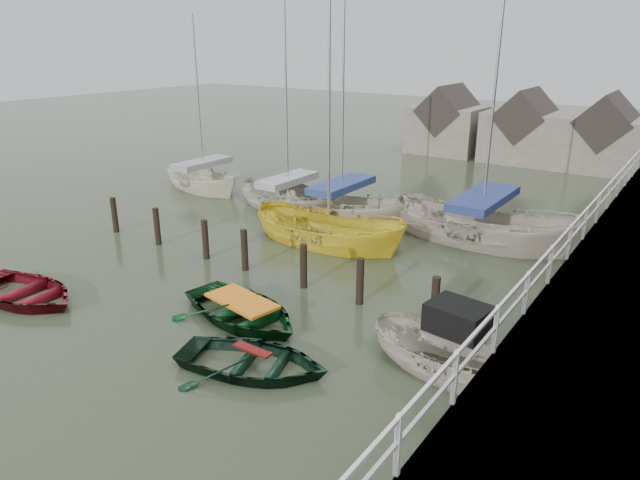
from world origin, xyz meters
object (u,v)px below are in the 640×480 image
Objects in this scene: rowboat_red at (26,300)px; sailboat_c at (328,243)px; sailboat_a at (288,208)px; sailboat_e at (204,188)px; sailboat_d at (480,239)px; rowboat_dkgreen at (253,370)px; motorboat at (451,370)px; sailboat_b at (341,217)px; rowboat_green at (243,320)px.

sailboat_c is (4.53, 9.12, 0.01)m from rowboat_red.
sailboat_a is 5.66m from sailboat_e.
sailboat_a is 0.88× the size of sailboat_d.
motorboat is (3.79, 2.47, 0.10)m from rowboat_dkgreen.
motorboat is at bearing -77.30° from rowboat_red.
sailboat_b is 1.17× the size of sailboat_c.
rowboat_red is 10.19m from sailboat_c.
motorboat reaches higher than rowboat_green.
motorboat is at bearing -129.11° from sailboat_c.
rowboat_red is at bearing 113.65° from motorboat.
sailboat_e is at bearing 31.72° from rowboat_dkgreen.
sailboat_e is (-11.17, 9.44, 0.06)m from rowboat_green.
sailboat_b is (3.28, 11.94, 0.07)m from rowboat_red.
rowboat_dkgreen is at bearing -116.73° from sailboat_e.
sailboat_e is (-16.85, 8.69, -0.04)m from motorboat.
sailboat_d is (9.08, 12.60, 0.06)m from rowboat_red.
sailboat_a is at bearing 41.19° from rowboat_green.
motorboat is at bearing -117.52° from sailboat_a.
rowboat_dkgreen is at bearing 130.22° from motorboat.
rowboat_dkgreen is (7.94, 1.00, 0.00)m from rowboat_red.
sailboat_c reaches higher than rowboat_green.
sailboat_c is (-3.42, 8.13, 0.01)m from rowboat_dkgreen.
sailboat_d is 1.23× the size of sailboat_e.
rowboat_green is 2.55m from rowboat_dkgreen.
sailboat_a is at bearing 92.45° from sailboat_b.
sailboat_b is at bearing -77.69° from sailboat_e.
sailboat_a is (-5.52, 9.09, 0.06)m from rowboat_green.
rowboat_red is 1.09× the size of rowboat_dkgreen.
rowboat_red is 15.53m from sailboat_d.
sailboat_c is at bearing -114.73° from sailboat_a.
sailboat_e reaches higher than rowboat_red.
sailboat_d is at bearing -83.81° from sailboat_b.
sailboat_b is (-4.66, 10.94, 0.07)m from rowboat_dkgreen.
rowboat_red is 8.01m from rowboat_dkgreen.
sailboat_c reaches higher than sailboat_a.
sailboat_d is (8.54, 0.80, -0.01)m from sailboat_a.
sailboat_a reaches higher than motorboat.
sailboat_d is (-2.66, 9.14, -0.04)m from motorboat.
sailboat_d is at bearing -75.51° from sailboat_a.
sailboat_a reaches higher than rowboat_red.
sailboat_e is at bearing 69.92° from motorboat.
sailboat_a is at bearing 97.59° from sailboat_d.
sailboat_c reaches higher than sailboat_e.
rowboat_green is 1.10× the size of rowboat_dkgreen.
sailboat_a is (0.54, 11.80, 0.06)m from rowboat_red.
rowboat_red reaches higher than rowboat_dkgreen.
rowboat_green is 10.34m from sailboat_d.
rowboat_dkgreen is at bearing -157.28° from sailboat_b.
rowboat_red is 11.81m from sailboat_a.
rowboat_red is 13.18m from sailboat_e.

